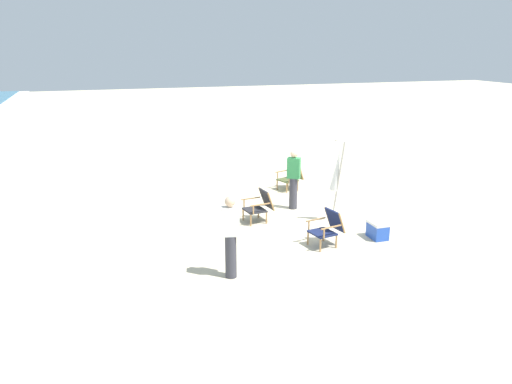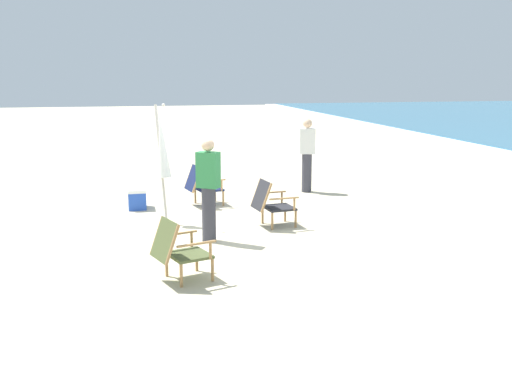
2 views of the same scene
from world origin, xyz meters
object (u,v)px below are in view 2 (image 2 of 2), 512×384
object	(u,v)px
person_near_chairs	(208,189)
beach_chair_back_right	(271,202)
cooler_box	(137,198)
beach_chair_far_center	(178,248)
beach_chair_mid_center	(202,184)
umbrella_furled_white	(162,146)
person_by_waterline	(307,155)

from	to	relation	value
person_near_chairs	beach_chair_back_right	bearing A→B (deg)	120.20
beach_chair_back_right	cooler_box	distance (m)	2.95
beach_chair_far_center	beach_chair_mid_center	xyz separation A→B (m)	(-4.39, 0.88, -0.00)
beach_chair_far_center	cooler_box	size ratio (longest dim) A/B	1.69
person_near_chairs	cooler_box	bearing A→B (deg)	-158.10
umbrella_furled_white	person_by_waterline	bearing A→B (deg)	123.57
person_near_chairs	person_by_waterline	xyz separation A→B (m)	(-3.51, 2.70, 0.00)
beach_chair_far_center	person_near_chairs	bearing A→B (deg)	159.85
beach_chair_back_right	cooler_box	xyz separation A→B (m)	(-1.93, -2.23, -0.23)
cooler_box	umbrella_furled_white	bearing A→B (deg)	18.38
person_by_waterline	cooler_box	xyz separation A→B (m)	(0.90, -3.75, -0.64)
beach_chair_far_center	cooler_box	world-z (taller)	beach_chair_far_center
beach_chair_far_center	umbrella_furled_white	distance (m)	3.21
beach_chair_back_right	beach_chair_far_center	distance (m)	3.05
umbrella_furled_white	beach_chair_mid_center	bearing A→B (deg)	147.34
cooler_box	beach_chair_far_center	bearing A→B (deg)	5.28
person_near_chairs	person_by_waterline	world-z (taller)	same
person_near_chairs	person_by_waterline	size ratio (longest dim) A/B	1.00
beach_chair_mid_center	cooler_box	distance (m)	1.30
beach_chair_back_right	beach_chair_far_center	size ratio (longest dim) A/B	0.98
umbrella_furled_white	person_by_waterline	distance (m)	4.02
beach_chair_mid_center	umbrella_furled_white	world-z (taller)	umbrella_furled_white
beach_chair_back_right	beach_chair_mid_center	size ratio (longest dim) A/B	1.00
cooler_box	beach_chair_mid_center	bearing A→B (deg)	90.82
umbrella_furled_white	cooler_box	distance (m)	1.81
beach_chair_back_right	person_by_waterline	bearing A→B (deg)	151.64
beach_chair_mid_center	umbrella_furled_white	bearing A→B (deg)	-32.66
beach_chair_mid_center	cooler_box	bearing A→B (deg)	-89.18
beach_chair_back_right	cooler_box	size ratio (longest dim) A/B	1.66
beach_chair_far_center	beach_chair_mid_center	world-z (taller)	beach_chair_far_center
beach_chair_back_right	person_near_chairs	world-z (taller)	person_near_chairs
umbrella_furled_white	cooler_box	size ratio (longest dim) A/B	4.31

